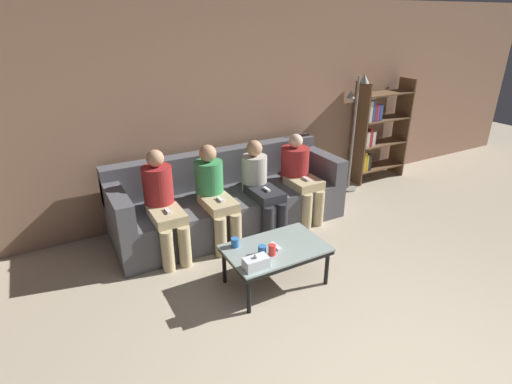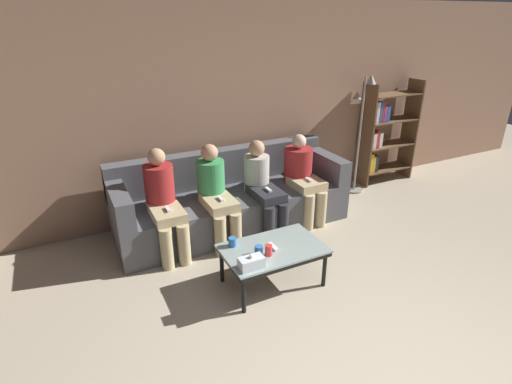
{
  "view_description": "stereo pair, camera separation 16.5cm",
  "coord_description": "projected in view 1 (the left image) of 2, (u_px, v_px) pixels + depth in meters",
  "views": [
    {
      "loc": [
        -1.85,
        -1.0,
        2.39
      ],
      "look_at": [
        0.0,
        2.33,
        0.71
      ],
      "focal_mm": 28.0,
      "sensor_mm": 36.0,
      "label": 1
    },
    {
      "loc": [
        -1.71,
        -1.08,
        2.39
      ],
      "look_at": [
        0.0,
        2.33,
        0.71
      ],
      "focal_mm": 28.0,
      "sensor_mm": 36.0,
      "label": 2
    }
  ],
  "objects": [
    {
      "name": "seated_person_right_end",
      "position": [
        299.0,
        174.0,
        4.97
      ],
      "size": [
        0.35,
        0.66,
        1.07
      ],
      "color": "tan",
      "rests_on": "ground_plane"
    },
    {
      "name": "wall_back",
      "position": [
        208.0,
        113.0,
        4.89
      ],
      "size": [
        12.0,
        0.06,
        2.6
      ],
      "color": "#9E755B",
      "rests_on": "ground_plane"
    },
    {
      "name": "game_remote",
      "position": [
        276.0,
        246.0,
        3.74
      ],
      "size": [
        0.04,
        0.15,
        0.02
      ],
      "color": "white",
      "rests_on": "coffee_table"
    },
    {
      "name": "cup_near_left",
      "position": [
        272.0,
        250.0,
        3.6
      ],
      "size": [
        0.07,
        0.07,
        0.1
      ],
      "color": "red",
      "rests_on": "coffee_table"
    },
    {
      "name": "bookshelf",
      "position": [
        375.0,
        132.0,
        6.09
      ],
      "size": [
        0.91,
        0.32,
        1.53
      ],
      "color": "brown",
      "rests_on": "ground_plane"
    },
    {
      "name": "coffee_table",
      "position": [
        276.0,
        251.0,
        3.76
      ],
      "size": [
        0.95,
        0.6,
        0.4
      ],
      "color": "#8C9E99",
      "rests_on": "ground_plane"
    },
    {
      "name": "cup_far_center",
      "position": [
        262.0,
        250.0,
        3.61
      ],
      "size": [
        0.07,
        0.07,
        0.09
      ],
      "color": "#3372BF",
      "rests_on": "coffee_table"
    },
    {
      "name": "seated_person_mid_right",
      "position": [
        260.0,
        185.0,
        4.68
      ],
      "size": [
        0.31,
        0.71,
        1.08
      ],
      "color": "#28282D",
      "rests_on": "ground_plane"
    },
    {
      "name": "seated_person_mid_left",
      "position": [
        214.0,
        192.0,
        4.43
      ],
      "size": [
        0.32,
        0.7,
        1.11
      ],
      "color": "tan",
      "rests_on": "ground_plane"
    },
    {
      "name": "tissue_box",
      "position": [
        256.0,
        263.0,
        3.42
      ],
      "size": [
        0.22,
        0.12,
        0.13
      ],
      "color": "silver",
      "rests_on": "coffee_table"
    },
    {
      "name": "cup_near_right",
      "position": [
        235.0,
        242.0,
        3.74
      ],
      "size": [
        0.08,
        0.08,
        0.09
      ],
      "color": "#3372BF",
      "rests_on": "coffee_table"
    },
    {
      "name": "couch",
      "position": [
        229.0,
        201.0,
        4.86
      ],
      "size": [
        2.79,
        0.92,
        0.89
      ],
      "color": "#515156",
      "rests_on": "ground_plane"
    },
    {
      "name": "standing_lamp",
      "position": [
        355.0,
        122.0,
        5.63
      ],
      "size": [
        0.31,
        0.26,
        1.67
      ],
      "color": "gray",
      "rests_on": "ground_plane"
    },
    {
      "name": "seated_person_left_end",
      "position": [
        163.0,
        202.0,
        4.17
      ],
      "size": [
        0.32,
        0.69,
        1.14
      ],
      "color": "tan",
      "rests_on": "ground_plane"
    }
  ]
}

